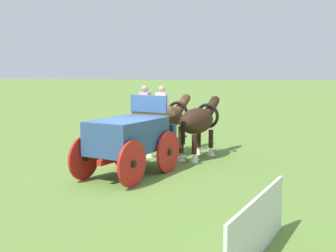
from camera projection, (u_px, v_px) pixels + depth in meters
The scene contains 5 objects.
ground_plane at pixel (128, 176), 13.41m from camera, with size 220.00×220.00×0.00m, color olive.
show_wagon at pixel (130, 136), 13.40m from camera, with size 5.49×2.83×2.70m.
draft_horse_near at pixel (168, 119), 16.65m from camera, with size 3.03×1.60×2.22m.
draft_horse_off at pixel (198, 122), 16.02m from camera, with size 2.97×1.59×2.18m.
sponsor_banner at pixel (258, 227), 7.57m from camera, with size 3.20×0.06×1.10m, color silver.
Camera 1 is at (-12.73, -3.29, 3.27)m, focal length 46.93 mm.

